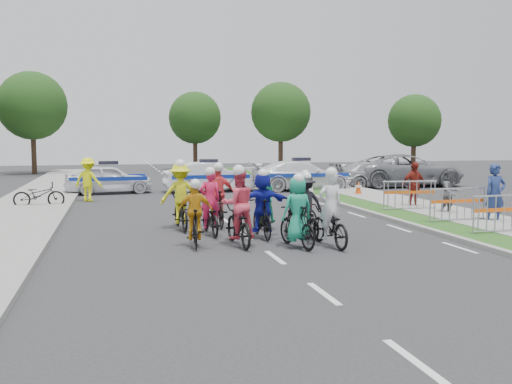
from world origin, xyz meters
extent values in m
plane|color=#28282B|center=(0.00, 0.00, 0.00)|extent=(90.00, 90.00, 0.00)
cube|color=gray|center=(5.10, 5.00, 0.06)|extent=(0.20, 60.00, 0.12)
cube|color=#244717|center=(5.80, 5.00, 0.06)|extent=(1.20, 60.00, 0.11)
cube|color=gray|center=(7.60, 5.00, 0.07)|extent=(2.40, 60.00, 0.13)
cube|color=gray|center=(-6.50, 5.00, 0.07)|extent=(3.00, 60.00, 0.13)
imported|color=black|center=(1.65, 0.99, 0.50)|extent=(0.79, 1.94, 1.00)
imported|color=silver|center=(1.65, 0.94, 1.01)|extent=(0.63, 0.44, 1.66)
sphere|color=white|center=(1.65, 0.89, 1.79)|extent=(0.29, 0.29, 0.29)
imported|color=black|center=(0.83, 1.00, 0.51)|extent=(0.80, 1.77, 1.03)
imported|color=#1B956F|center=(0.83, 0.95, 0.95)|extent=(0.83, 0.62, 1.54)
sphere|color=white|center=(0.83, 0.90, 1.67)|extent=(0.27, 0.27, 0.27)
imported|color=black|center=(-0.49, 1.62, 0.51)|extent=(0.80, 1.99, 1.02)
imported|color=#E13E57|center=(-0.49, 1.57, 1.03)|extent=(0.87, 0.70, 1.71)
sphere|color=white|center=(-0.49, 1.52, 1.84)|extent=(0.30, 0.30, 0.30)
imported|color=black|center=(-1.53, 1.71, 0.47)|extent=(0.60, 1.61, 0.95)
imported|color=gold|center=(-1.53, 1.66, 0.89)|extent=(0.86, 0.43, 1.42)
sphere|color=white|center=(-1.53, 1.61, 1.53)|extent=(0.25, 0.25, 0.25)
imported|color=black|center=(1.50, 2.38, 0.45)|extent=(0.73, 1.74, 0.89)
imported|color=black|center=(1.50, 2.33, 0.92)|extent=(1.00, 0.63, 1.49)
sphere|color=white|center=(1.50, 2.28, 1.61)|extent=(0.26, 0.26, 0.26)
imported|color=black|center=(0.35, 2.51, 0.52)|extent=(0.51, 1.75, 1.05)
imported|color=#151BA3|center=(0.35, 2.46, 0.97)|extent=(1.46, 0.48, 1.57)
sphere|color=white|center=(0.35, 2.41, 1.70)|extent=(0.27, 0.27, 0.27)
imported|color=black|center=(-0.90, 3.36, 0.48)|extent=(0.72, 1.84, 0.95)
imported|color=#E51C4C|center=(-0.90, 3.31, 0.97)|extent=(0.60, 0.41, 1.59)
sphere|color=white|center=(-0.90, 3.26, 1.71)|extent=(0.27, 0.27, 0.27)
imported|color=black|center=(1.87, 3.55, 0.49)|extent=(0.69, 1.69, 0.99)
imported|color=white|center=(1.87, 3.50, 0.92)|extent=(0.78, 0.57, 1.48)
sphere|color=white|center=(1.87, 3.45, 1.60)|extent=(0.26, 0.26, 0.26)
imported|color=black|center=(0.79, 4.05, 0.44)|extent=(0.78, 1.75, 0.89)
imported|color=#1D9F6A|center=(0.79, 4.00, 0.92)|extent=(0.78, 0.64, 1.48)
sphere|color=white|center=(0.79, 3.95, 1.60)|extent=(0.26, 0.26, 0.26)
imported|color=black|center=(-0.43, 4.67, 0.55)|extent=(0.54, 1.83, 1.09)
imported|color=#FF4650|center=(-0.43, 4.62, 1.00)|extent=(0.97, 0.42, 1.64)
sphere|color=white|center=(-0.43, 4.57, 1.77)|extent=(0.28, 0.28, 0.28)
imported|color=black|center=(-1.57, 4.46, 0.52)|extent=(0.79, 2.02, 1.04)
imported|color=yellow|center=(-1.57, 4.41, 1.05)|extent=(1.15, 0.70, 1.73)
sphere|color=white|center=(-1.57, 4.36, 1.87)|extent=(0.30, 0.30, 0.30)
imported|color=white|center=(-3.65, 15.76, 0.69)|extent=(4.24, 2.21, 1.38)
imported|color=white|center=(1.06, 15.54, 0.71)|extent=(4.40, 1.73, 1.43)
imported|color=white|center=(5.67, 15.14, 0.74)|extent=(5.14, 2.19, 1.48)
imported|color=#A6A5AA|center=(9.93, 15.54, 0.68)|extent=(4.76, 2.07, 1.36)
imported|color=gray|center=(11.88, 15.94, 0.86)|extent=(6.28, 3.01, 1.73)
imported|color=navy|center=(7.87, 3.11, 0.92)|extent=(0.69, 0.47, 1.84)
imported|color=#57565B|center=(7.65, 5.12, 0.79)|extent=(0.87, 0.73, 1.59)
imported|color=maroon|center=(7.34, 7.05, 0.87)|extent=(1.06, 0.54, 1.74)
imported|color=#F5FF0D|center=(-4.45, 12.59, 0.90)|extent=(1.34, 1.13, 1.81)
cube|color=#F24C0C|center=(3.81, 8.85, 0.01)|extent=(0.40, 0.40, 0.03)
cone|color=#F24C0C|center=(3.81, 8.85, 0.35)|extent=(0.36, 0.36, 0.70)
cylinder|color=silver|center=(3.81, 8.85, 0.45)|extent=(0.29, 0.29, 0.08)
cube|color=#F24C0C|center=(7.21, 11.66, 0.01)|extent=(0.40, 0.40, 0.03)
cone|color=#F24C0C|center=(7.21, 11.66, 0.35)|extent=(0.36, 0.36, 0.70)
cylinder|color=silver|center=(7.21, 11.66, 0.45)|extent=(0.29, 0.29, 0.08)
imported|color=black|center=(-6.18, 10.81, 0.48)|extent=(1.86, 0.72, 0.97)
cylinder|color=#382619|center=(9.00, 30.00, 1.62)|extent=(0.36, 0.36, 3.25)
sphere|color=#143A12|center=(9.00, 30.00, 4.55)|extent=(4.55, 4.55, 4.55)
cylinder|color=#382619|center=(18.00, 26.00, 1.38)|extent=(0.36, 0.36, 2.75)
sphere|color=#143A12|center=(18.00, 26.00, 3.85)|extent=(3.85, 3.85, 3.85)
cylinder|color=#382619|center=(-9.00, 32.00, 1.75)|extent=(0.36, 0.36, 3.50)
sphere|color=#143A12|center=(-9.00, 32.00, 4.90)|extent=(4.90, 4.90, 4.90)
cylinder|color=#382619|center=(3.00, 34.00, 1.50)|extent=(0.36, 0.36, 3.00)
sphere|color=#143A12|center=(3.00, 34.00, 4.20)|extent=(4.20, 4.20, 4.20)
camera|label=1|loc=(-3.41, -11.89, 2.65)|focal=40.00mm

